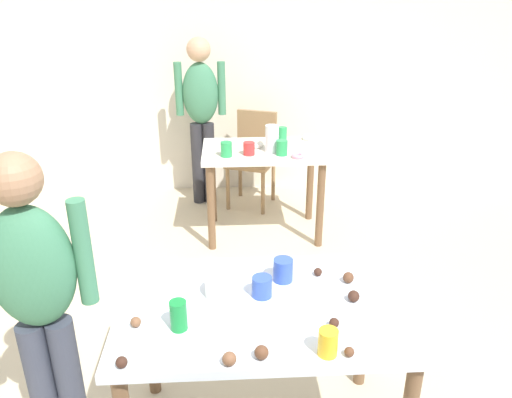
{
  "coord_description": "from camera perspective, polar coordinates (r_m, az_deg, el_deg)",
  "views": [
    {
      "loc": [
        -0.1,
        -1.73,
        1.99
      ],
      "look_at": [
        0.05,
        0.76,
        0.9
      ],
      "focal_mm": 35.49,
      "sensor_mm": 36.0,
      "label": 1
    }
  ],
  "objects": [
    {
      "name": "person_girl_near",
      "position": [
        2.17,
        -23.38,
        -10.01
      ],
      "size": [
        0.46,
        0.25,
        1.44
      ],
      "color": "#383D4C",
      "rests_on": "ground_plane"
    },
    {
      "name": "dining_table_near",
      "position": [
        2.2,
        0.82,
        -13.89
      ],
      "size": [
        1.2,
        0.77,
        0.75
      ],
      "color": "silver",
      "rests_on": "ground_plane"
    },
    {
      "name": "person_adult_far",
      "position": [
        4.66,
        -6.21,
        10.2
      ],
      "size": [
        0.45,
        0.21,
        1.54
      ],
      "color": "#28282D",
      "rests_on": "ground_plane"
    },
    {
      "name": "chair_far_table",
      "position": [
        4.75,
        -0.28,
        5.25
      ],
      "size": [
        0.52,
        0.52,
        0.87
      ],
      "color": "olive",
      "rests_on": "ground_plane"
    },
    {
      "name": "cup_near_2",
      "position": [
        2.17,
        0.68,
        -9.86
      ],
      "size": [
        0.08,
        0.08,
        0.09
      ],
      "primitive_type": "cylinder",
      "color": "#3351B2",
      "rests_on": "dining_table_near"
    },
    {
      "name": "donut_far_2",
      "position": [
        3.84,
        4.73,
        4.88
      ],
      "size": [
        0.1,
        0.1,
        0.03
      ],
      "primitive_type": "torus",
      "color": "pink",
      "rests_on": "dining_table_far"
    },
    {
      "name": "cup_near_1",
      "position": [
        1.89,
        8.12,
        -15.72
      ],
      "size": [
        0.07,
        0.07,
        0.1
      ],
      "primitive_type": "cylinder",
      "color": "yellow",
      "rests_on": "dining_table_near"
    },
    {
      "name": "cup_far_0",
      "position": [
        3.85,
        -3.36,
        5.62
      ],
      "size": [
        0.09,
        0.09,
        0.11
      ],
      "primitive_type": "cylinder",
      "color": "green",
      "rests_on": "dining_table_far"
    },
    {
      "name": "cake_ball_5",
      "position": [
        1.87,
        0.62,
        -16.91
      ],
      "size": [
        0.05,
        0.05,
        0.05
      ],
      "primitive_type": "sphere",
      "color": "brown",
      "rests_on": "dining_table_near"
    },
    {
      "name": "cake_ball_6",
      "position": [
        1.9,
        -14.92,
        -17.36
      ],
      "size": [
        0.04,
        0.04,
        0.04
      ],
      "primitive_type": "sphere",
      "color": "#3D2319",
      "rests_on": "dining_table_near"
    },
    {
      "name": "cake_ball_2",
      "position": [
        2.06,
        -13.4,
        -13.33
      ],
      "size": [
        0.04,
        0.04,
        0.04
      ],
      "primitive_type": "sphere",
      "color": "brown",
      "rests_on": "dining_table_near"
    },
    {
      "name": "cake_ball_4",
      "position": [
        1.85,
        -3.03,
        -17.55
      ],
      "size": [
        0.05,
        0.05,
        0.05
      ],
      "primitive_type": "sphere",
      "color": "brown",
      "rests_on": "dining_table_near"
    },
    {
      "name": "fork_near",
      "position": [
        2.1,
        3.05,
        -12.55
      ],
      "size": [
        0.17,
        0.02,
        0.01
      ],
      "primitive_type": "cube",
      "color": "silver",
      "rests_on": "dining_table_near"
    },
    {
      "name": "cake_ball_0",
      "position": [
        1.91,
        10.47,
        -16.59
      ],
      "size": [
        0.04,
        0.04,
        0.04
      ],
      "primitive_type": "sphere",
      "color": "brown",
      "rests_on": "dining_table_near"
    },
    {
      "name": "cup_near_0",
      "position": [
        2.27,
        3.07,
        -7.99
      ],
      "size": [
        0.09,
        0.09,
        0.11
      ],
      "primitive_type": "cylinder",
      "color": "#3351B2",
      "rests_on": "dining_table_near"
    },
    {
      "name": "wall_back",
      "position": [
        4.98,
        -2.27,
        15.58
      ],
      "size": [
        6.4,
        0.1,
        2.6
      ],
      "primitive_type": "cube",
      "color": "beige",
      "rests_on": "ground_plane"
    },
    {
      "name": "soda_can",
      "position": [
        2.0,
        -8.73,
        -12.84
      ],
      "size": [
        0.07,
        0.07,
        0.12
      ],
      "primitive_type": "cylinder",
      "color": "#198438",
      "rests_on": "dining_table_near"
    },
    {
      "name": "cup_far_3",
      "position": [
        3.88,
        2.93,
        5.79
      ],
      "size": [
        0.09,
        0.09,
        0.12
      ],
      "primitive_type": "cylinder",
      "color": "green",
      "rests_on": "dining_table_far"
    },
    {
      "name": "cup_far_2",
      "position": [
        4.27,
        3.03,
        7.39
      ],
      "size": [
        0.07,
        0.07,
        0.11
      ],
      "primitive_type": "cylinder",
      "color": "green",
      "rests_on": "dining_table_far"
    },
    {
      "name": "cake_ball_7",
      "position": [
        2.3,
        10.37,
        -8.7
      ],
      "size": [
        0.05,
        0.05,
        0.05
      ],
      "primitive_type": "sphere",
      "color": "brown",
      "rests_on": "dining_table_near"
    },
    {
      "name": "pitcher_far",
      "position": [
        3.94,
        1.81,
        6.81
      ],
      "size": [
        0.1,
        0.1,
        0.21
      ],
      "primitive_type": "cylinder",
      "color": "white",
      "rests_on": "dining_table_far"
    },
    {
      "name": "dining_table_far",
      "position": [
        4.09,
        0.88,
        3.98
      ],
      "size": [
        0.98,
        0.63,
        0.75
      ],
      "color": "silver",
      "rests_on": "ground_plane"
    },
    {
      "name": "donut_far_0",
      "position": [
        4.08,
        -0.11,
        6.2
      ],
      "size": [
        0.14,
        0.14,
        0.04
      ],
      "primitive_type": "torus",
      "color": "white",
      "rests_on": "dining_table_far"
    },
    {
      "name": "cake_ball_8",
      "position": [
        2.18,
        10.95,
        -10.7
      ],
      "size": [
        0.05,
        0.05,
        0.05
      ],
      "primitive_type": "sphere",
      "color": "#3D2319",
      "rests_on": "dining_table_near"
    },
    {
      "name": "donut_far_1",
      "position": [
        4.3,
        5.89,
        6.91
      ],
      "size": [
        0.11,
        0.11,
        0.03
      ],
      "primitive_type": "torus",
      "color": "white",
      "rests_on": "dining_table_far"
    },
    {
      "name": "mixing_bowl",
      "position": [
        2.19,
        -3.63,
        -9.84
      ],
      "size": [
        0.16,
        0.16,
        0.07
      ],
      "primitive_type": "cylinder",
      "color": "white",
      "rests_on": "dining_table_near"
    },
    {
      "name": "cake_ball_3",
      "position": [
        2.33,
        6.99,
        -8.16
      ],
      "size": [
        0.04,
        0.04,
        0.04
      ],
      "primitive_type": "sphere",
      "color": "#3D2319",
      "rests_on": "dining_table_near"
    },
    {
      "name": "cake_ball_1",
      "position": [
        2.03,
        8.8,
        -13.62
      ],
      "size": [
        0.04,
        0.04,
        0.04
      ],
      "primitive_type": "sphere",
      "color": "#3D2319",
      "rests_on": "dining_table_near"
    },
    {
      "name": "cup_far_1",
      "position": [
        3.88,
        -0.79,
        5.71
      ],
      "size": [
        0.09,
        0.09,
        0.1
      ],
      "primitive_type": "cylinder",
      "color": "red",
      "rests_on": "dining_table_far"
    }
  ]
}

